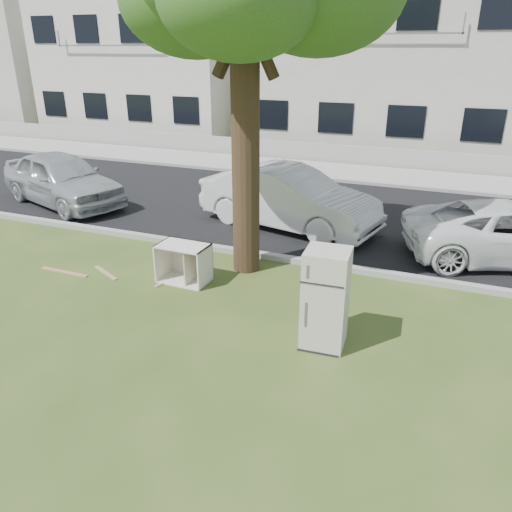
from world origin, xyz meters
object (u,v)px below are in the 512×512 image
at_px(car_center, 289,198).
at_px(fridge, 325,299).
at_px(car_left, 62,179).
at_px(cabinet, 184,263).

bearing_deg(car_center, fridge, -142.51).
relative_size(car_center, car_left, 1.04).
distance_m(cabinet, car_center, 3.92).
bearing_deg(car_left, car_center, -66.45).
bearing_deg(car_left, fridge, -97.35).
relative_size(fridge, cabinet, 1.61).
bearing_deg(car_center, cabinet, -179.83).
bearing_deg(cabinet, car_left, 151.77).
height_order(fridge, cabinet, fridge).
relative_size(fridge, car_center, 0.34).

